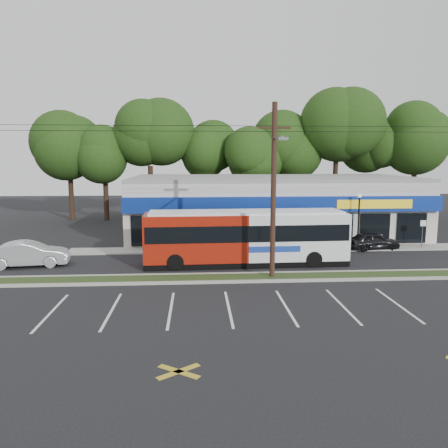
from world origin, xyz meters
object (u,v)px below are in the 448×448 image
at_px(lamp_post, 359,215).
at_px(car_dark, 373,241).
at_px(metrobus, 246,236).
at_px(utility_pole, 271,185).
at_px(car_silver, 29,254).
at_px(pedestrian_a, 242,241).
at_px(pedestrian_b, 301,246).
at_px(sign_post, 423,229).

height_order(lamp_post, car_dark, lamp_post).
height_order(lamp_post, metrobus, lamp_post).
distance_m(utility_pole, car_silver, 16.20).
relative_size(metrobus, car_dark, 3.29).
height_order(pedestrian_a, pedestrian_b, pedestrian_a).
height_order(utility_pole, metrobus, utility_pole).
bearing_deg(utility_pole, metrobus, 105.16).
bearing_deg(utility_pole, pedestrian_a, 96.59).
distance_m(sign_post, car_dark, 4.01).
bearing_deg(pedestrian_a, utility_pole, 90.03).
height_order(metrobus, pedestrian_b, metrobus).
bearing_deg(utility_pole, car_dark, 39.30).
height_order(car_dark, pedestrian_b, pedestrian_b).
bearing_deg(pedestrian_b, lamp_post, -161.80).
relative_size(utility_pole, car_silver, 10.09).
relative_size(car_dark, pedestrian_b, 2.37).
xyz_separation_m(car_dark, pedestrian_a, (-10.08, -0.37, 0.18)).
height_order(sign_post, metrobus, metrobus).
bearing_deg(car_silver, pedestrian_a, -85.59).
height_order(utility_pole, pedestrian_a, utility_pole).
relative_size(metrobus, pedestrian_a, 7.68).
height_order(utility_pole, sign_post, utility_pole).
distance_m(utility_pole, lamp_post, 11.67).
height_order(car_dark, car_silver, car_silver).
relative_size(lamp_post, pedestrian_a, 2.46).
relative_size(lamp_post, pedestrian_b, 2.50).
relative_size(lamp_post, metrobus, 0.32).
distance_m(utility_pole, sign_post, 15.71).
bearing_deg(lamp_post, car_silver, -170.20).
relative_size(pedestrian_a, pedestrian_b, 1.02).
distance_m(metrobus, car_silver, 14.12).
distance_m(utility_pole, pedestrian_a, 8.56).
relative_size(sign_post, car_silver, 0.45).
bearing_deg(pedestrian_a, sign_post, 175.27).
bearing_deg(lamp_post, car_dark, -15.47).
bearing_deg(utility_pole, pedestrian_b, 58.63).
relative_size(utility_pole, pedestrian_b, 29.42).
height_order(metrobus, pedestrian_a, metrobus).
bearing_deg(utility_pole, sign_post, 30.15).
relative_size(lamp_post, sign_post, 1.91).
height_order(utility_pole, pedestrian_b, utility_pole).
relative_size(sign_post, pedestrian_a, 1.29).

